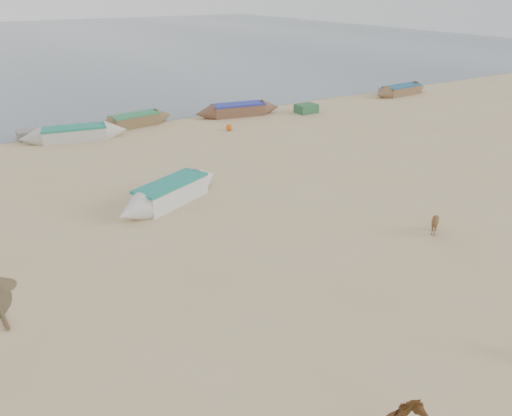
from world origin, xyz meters
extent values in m
plane|color=tan|center=(0.00, 0.00, 0.00)|extent=(140.00, 140.00, 0.00)
plane|color=slate|center=(0.00, 82.00, 0.01)|extent=(160.00, 160.00, 0.00)
imported|color=brown|center=(5.71, 0.21, 0.45)|extent=(0.89, 0.81, 0.89)
sphere|color=orange|center=(6.22, 17.50, 0.22)|extent=(0.44, 0.44, 0.44)
cube|color=gray|center=(-5.44, 22.25, 0.28)|extent=(1.20, 1.10, 0.56)
cube|color=#2C623B|center=(13.55, 18.86, 0.32)|extent=(1.50, 1.20, 0.64)
cube|color=gray|center=(23.76, 20.57, 0.30)|extent=(1.30, 1.20, 0.60)
camera|label=1|loc=(-9.10, -10.82, 8.80)|focal=35.00mm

